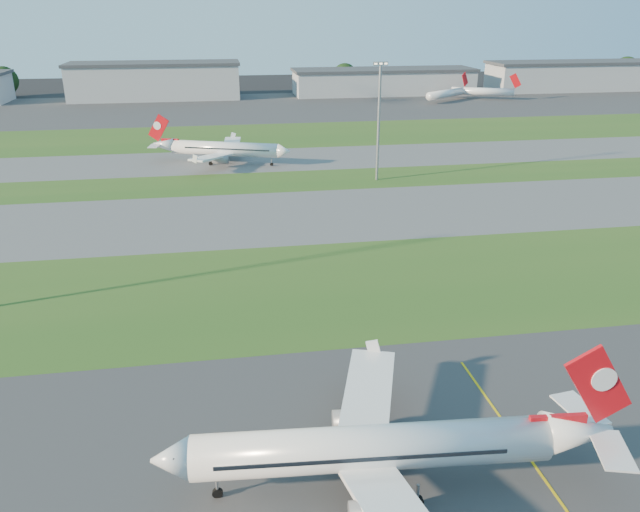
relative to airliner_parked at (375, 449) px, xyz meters
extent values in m
cube|color=#27511B|center=(9.17, 39.08, -3.86)|extent=(300.00, 34.00, 0.01)
cube|color=#515154|center=(9.17, 72.08, -3.86)|extent=(300.00, 32.00, 0.01)
cube|color=#27511B|center=(9.17, 97.08, -3.86)|extent=(300.00, 18.00, 0.01)
cube|color=#515154|center=(9.17, 119.08, -3.86)|extent=(300.00, 26.00, 0.01)
cube|color=#27511B|center=(9.17, 152.08, -3.86)|extent=(300.00, 40.00, 0.01)
cube|color=#333335|center=(9.17, 212.08, -3.86)|extent=(400.00, 80.00, 0.01)
cylinder|color=white|center=(-0.34, 0.02, 0.11)|extent=(28.59, 5.64, 3.60)
cube|color=#B50B12|center=(17.60, -1.28, 4.94)|extent=(6.15, 0.77, 7.17)
cube|color=white|center=(1.15, 7.51, -0.36)|extent=(8.47, 14.82, 1.46)
cylinder|color=gray|center=(-0.41, 5.54, -1.41)|extent=(4.12, 2.46, 2.18)
cylinder|color=white|center=(-9.28, 116.47, -0.05)|extent=(26.77, 12.63, 3.45)
cube|color=#B50B12|center=(-25.48, 122.42, 4.58)|extent=(5.64, 2.33, 6.87)
cube|color=white|center=(-7.62, 123.60, -0.51)|extent=(5.53, 13.98, 1.40)
cube|color=white|center=(-12.63, 109.96, -0.51)|extent=(11.03, 13.57, 1.40)
cylinder|color=gray|center=(-7.03, 121.26, -1.51)|extent=(4.30, 3.28, 2.09)
cylinder|color=gray|center=(-10.67, 111.37, -1.51)|extent=(4.30, 3.28, 2.09)
cylinder|color=white|center=(84.32, 214.79, -0.67)|extent=(22.79, 18.06, 3.20)
cube|color=#B50B12|center=(94.76, 222.54, 4.13)|extent=(4.33, 3.32, 6.16)
cylinder|color=white|center=(101.51, 218.64, -0.67)|extent=(25.19, 13.09, 3.20)
cube|color=#B50B12|center=(113.48, 213.57, 4.13)|extent=(4.88, 2.30, 6.16)
cylinder|color=gray|center=(24.17, 95.08, 8.63)|extent=(0.60, 0.60, 25.00)
cube|color=gray|center=(24.17, 95.08, 21.53)|extent=(3.20, 0.50, 0.80)
cube|color=#FFF2CC|center=(24.17, 95.08, 21.53)|extent=(2.80, 0.70, 0.35)
cube|color=#A1A4A9|center=(-35.83, 242.08, 3.13)|extent=(70.00, 22.00, 14.00)
cube|color=#383A3F|center=(-35.83, 242.08, 10.73)|extent=(71.40, 23.00, 1.20)
cube|color=#A1A4A9|center=(64.17, 242.08, 1.13)|extent=(80.00, 22.00, 10.00)
cube|color=#383A3F|center=(64.17, 242.08, 6.73)|extent=(81.60, 23.00, 1.20)
cube|color=#A1A4A9|center=(164.17, 242.08, 2.13)|extent=(95.00, 22.00, 12.00)
cube|color=#383A3F|center=(164.17, 242.08, 8.73)|extent=(96.90, 23.00, 1.20)
cylinder|color=black|center=(-100.83, 257.08, -1.67)|extent=(1.00, 1.00, 4.40)
sphere|color=black|center=(-100.83, 257.08, 3.28)|extent=(12.10, 12.10, 12.10)
cylinder|color=black|center=(-10.83, 253.08, -2.07)|extent=(1.00, 1.00, 3.60)
sphere|color=black|center=(-10.83, 253.08, 1.98)|extent=(9.90, 9.90, 9.90)
cylinder|color=black|center=(49.17, 256.08, -1.77)|extent=(1.00, 1.00, 4.20)
sphere|color=black|center=(49.17, 256.08, 2.96)|extent=(11.55, 11.55, 11.55)
cylinder|color=black|center=(124.17, 254.08, -1.97)|extent=(1.00, 1.00, 3.80)
sphere|color=black|center=(124.17, 254.08, 2.31)|extent=(10.45, 10.45, 10.45)
cylinder|color=black|center=(194.17, 258.08, -1.57)|extent=(1.00, 1.00, 4.60)
sphere|color=black|center=(194.17, 258.08, 3.61)|extent=(12.65, 12.65, 12.65)
camera|label=1|loc=(-10.86, -39.07, 32.59)|focal=35.00mm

